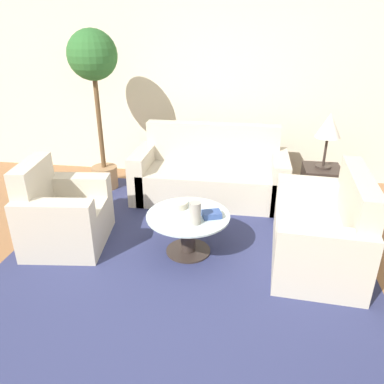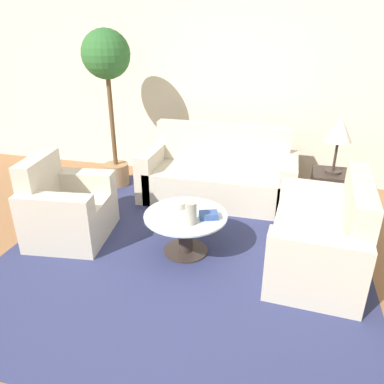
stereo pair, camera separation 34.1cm
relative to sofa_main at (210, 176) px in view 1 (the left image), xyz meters
The scene contains 13 objects.
ground_plane 2.12m from the sofa_main, 95.18° to the right, with size 14.00×14.00×0.00m, color #8E603D.
wall_back 1.32m from the sofa_main, 102.72° to the left, with size 10.00×0.06×2.60m.
rug 1.38m from the sofa_main, 93.03° to the right, with size 3.51×3.52×0.01m.
sofa_main is the anchor object (origin of this frame).
armchair 1.94m from the sofa_main, 135.54° to the right, with size 0.85×0.93×0.89m.
loveseat 1.79m from the sofa_main, 46.53° to the right, with size 0.86×1.33×0.91m.
coffee_table 1.34m from the sofa_main, 93.03° to the right, with size 0.81×0.81×0.42m.
side_table 1.37m from the sofa_main, ahead, with size 0.43×0.43×0.54m.
table_lamp 1.55m from the sofa_main, ahead, with size 0.29×0.29×0.65m.
potted_plant 1.92m from the sofa_main, behind, with size 0.61×0.61×2.06m.
vase 1.51m from the sofa_main, 89.22° to the right, with size 0.11×0.11×0.21m.
bowl 1.22m from the sofa_main, 99.04° to the right, with size 0.18×0.18×0.06m.
book_stack 1.37m from the sofa_main, 83.33° to the right, with size 0.21×0.18×0.06m.
Camera 1 is at (0.64, -2.40, 2.12)m, focal length 35.00 mm.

